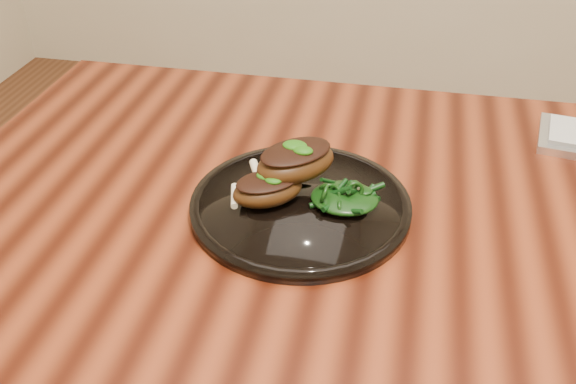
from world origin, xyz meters
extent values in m
cube|color=#350F06|center=(0.00, 0.00, 0.73)|extent=(1.60, 0.80, 0.04)
cylinder|color=#32150B|center=(-0.74, 0.34, 0.35)|extent=(0.06, 0.06, 0.71)
cylinder|color=black|center=(-0.27, -0.02, 0.76)|extent=(0.30, 0.30, 0.02)
torus|color=black|center=(-0.27, -0.02, 0.76)|extent=(0.30, 0.30, 0.01)
cylinder|color=black|center=(-0.27, -0.02, 0.76)|extent=(0.20, 0.20, 0.00)
ellipsoid|color=#44240D|center=(-0.31, -0.03, 0.79)|extent=(0.11, 0.11, 0.04)
ellipsoid|color=black|center=(-0.31, -0.03, 0.80)|extent=(0.10, 0.09, 0.01)
cylinder|color=beige|center=(-0.35, -0.04, 0.78)|extent=(0.02, 0.05, 0.01)
ellipsoid|color=#134D08|center=(-0.31, -0.03, 0.81)|extent=(0.03, 0.02, 0.01)
ellipsoid|color=#44240D|center=(-0.28, 0.01, 0.81)|extent=(0.13, 0.13, 0.04)
ellipsoid|color=black|center=(-0.28, 0.01, 0.83)|extent=(0.12, 0.12, 0.01)
cylinder|color=beige|center=(-0.33, -0.01, 0.80)|extent=(0.03, 0.06, 0.01)
ellipsoid|color=#134D08|center=(-0.28, 0.01, 0.83)|extent=(0.03, 0.02, 0.01)
ellipsoid|color=#134D08|center=(-0.30, 0.05, 0.77)|extent=(0.09, 0.06, 0.01)
ellipsoid|color=black|center=(-0.21, -0.01, 0.78)|extent=(0.09, 0.08, 0.02)
camera|label=1|loc=(-0.14, -0.71, 1.27)|focal=40.00mm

